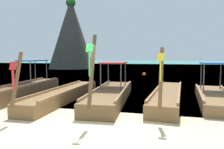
% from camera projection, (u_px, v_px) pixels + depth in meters
% --- Properties ---
extents(ground, '(120.00, 120.00, 0.00)m').
position_uv_depth(ground, '(87.00, 121.00, 6.82)').
color(ground, beige).
extents(sea_water, '(120.00, 120.00, 0.00)m').
position_uv_depth(sea_water, '(157.00, 64.00, 66.07)').
color(sea_water, '#2DB29E').
rests_on(sea_water, ground).
extents(longtail_boat_turquoise_ribbon, '(1.76, 6.86, 2.57)m').
position_uv_depth(longtail_boat_turquoise_ribbon, '(26.00, 90.00, 11.10)').
color(longtail_boat_turquoise_ribbon, brown).
rests_on(longtail_boat_turquoise_ribbon, ground).
extents(longtail_boat_red_ribbon, '(1.20, 7.28, 2.28)m').
position_uv_depth(longtail_boat_red_ribbon, '(65.00, 95.00, 10.19)').
color(longtail_boat_red_ribbon, brown).
rests_on(longtail_boat_red_ribbon, ground).
extents(longtail_boat_green_ribbon, '(1.87, 7.11, 2.82)m').
position_uv_depth(longtail_boat_green_ribbon, '(111.00, 94.00, 9.91)').
color(longtail_boat_green_ribbon, brown).
rests_on(longtail_boat_green_ribbon, ground).
extents(longtail_boat_yellow_ribbon, '(1.66, 7.15, 2.42)m').
position_uv_depth(longtail_boat_yellow_ribbon, '(168.00, 96.00, 9.87)').
color(longtail_boat_yellow_ribbon, brown).
rests_on(longtail_boat_yellow_ribbon, ground).
extents(longtail_boat_violet_ribbon, '(1.76, 6.02, 2.56)m').
position_uv_depth(longtail_boat_violet_ribbon, '(214.00, 97.00, 9.49)').
color(longtail_boat_violet_ribbon, brown).
rests_on(longtail_boat_violet_ribbon, ground).
extents(karst_rock, '(9.21, 8.46, 13.07)m').
position_uv_depth(karst_rock, '(70.00, 35.00, 38.93)').
color(karst_rock, '#383833').
rests_on(karst_rock, ground).
extents(mooring_buoy_near, '(0.41, 0.41, 0.41)m').
position_uv_depth(mooring_buoy_near, '(144.00, 74.00, 22.87)').
color(mooring_buoy_near, '#EA5119').
rests_on(mooring_buoy_near, sea_water).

